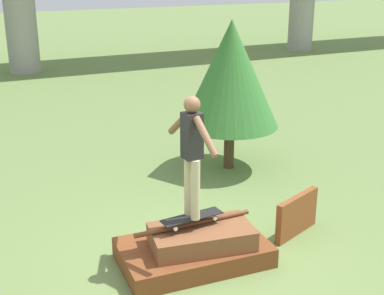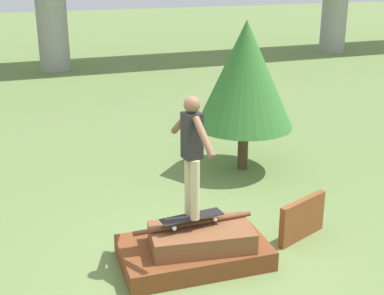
{
  "view_description": "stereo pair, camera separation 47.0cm",
  "coord_description": "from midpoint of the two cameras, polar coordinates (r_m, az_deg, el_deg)",
  "views": [
    {
      "loc": [
        -2.67,
        -5.68,
        3.8
      ],
      "look_at": [
        -0.03,
        -0.02,
        1.63
      ],
      "focal_mm": 50.0,
      "sensor_mm": 36.0,
      "label": 1
    },
    {
      "loc": [
        -2.24,
        -5.86,
        3.8
      ],
      "look_at": [
        -0.03,
        -0.02,
        1.63
      ],
      "focal_mm": 50.0,
      "sensor_mm": 36.0,
      "label": 2
    }
  ],
  "objects": [
    {
      "name": "tree_behind_left",
      "position": [
        9.96,
        2.8,
        7.81
      ],
      "size": [
        1.83,
        1.83,
        2.84
      ],
      "color": "#4C3823",
      "rests_on": "ground_plane"
    },
    {
      "name": "skater",
      "position": [
        6.61,
        -2.03,
        -0.21
      ],
      "size": [
        0.24,
        1.16,
        1.6
      ],
      "color": "#C6B78E",
      "rests_on": "skateboard"
    },
    {
      "name": "ground_plane",
      "position": [
        7.33,
        -1.72,
        -12.07
      ],
      "size": [
        80.0,
        80.0,
        0.0
      ],
      "primitive_type": "plane",
      "color": "olive"
    },
    {
      "name": "scrap_pile",
      "position": [
        7.21,
        -1.49,
        -10.66
      ],
      "size": [
        1.99,
        1.24,
        0.6
      ],
      "color": "brown",
      "rests_on": "ground_plane"
    },
    {
      "name": "scrap_plank_loose",
      "position": [
        7.97,
        9.46,
        -7.14
      ],
      "size": [
        0.91,
        0.44,
        0.61
      ],
      "color": "brown",
      "rests_on": "ground_plane"
    },
    {
      "name": "skateboard",
      "position": [
        6.98,
        -1.94,
        -7.48
      ],
      "size": [
        0.85,
        0.28,
        0.09
      ],
      "color": "black",
      "rests_on": "scrap_pile"
    }
  ]
}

